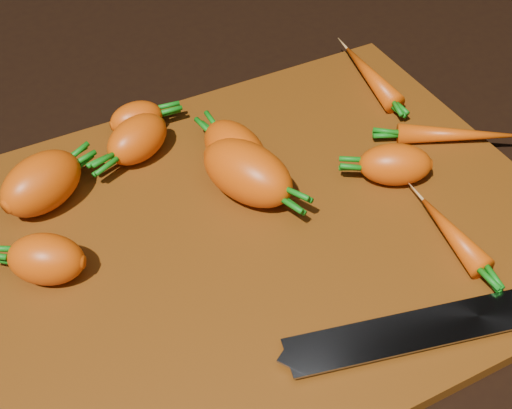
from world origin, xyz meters
name	(u,v)px	position (x,y,z in m)	size (l,w,h in m)	color
ground	(261,240)	(0.00, 0.00, -0.01)	(2.00, 2.00, 0.01)	black
cutting_board	(261,231)	(0.00, 0.00, 0.01)	(0.50, 0.40, 0.01)	#6E3409
carrot_0	(41,183)	(-0.16, 0.11, 0.04)	(0.08, 0.05, 0.05)	#E44E05
carrot_1	(46,259)	(-0.18, 0.03, 0.03)	(0.06, 0.04, 0.04)	#E44E05
carrot_2	(247,173)	(0.01, 0.04, 0.04)	(0.09, 0.05, 0.05)	#E44E05
carrot_3	(235,150)	(0.01, 0.08, 0.03)	(0.08, 0.05, 0.05)	#E44E05
carrot_4	(137,139)	(-0.06, 0.14, 0.03)	(0.07, 0.04, 0.04)	#E44E05
carrot_5	(137,119)	(-0.05, 0.17, 0.03)	(0.05, 0.03, 0.03)	#E44E05
carrot_6	(395,164)	(0.13, 0.00, 0.03)	(0.07, 0.04, 0.04)	#E44E05
carrot_7	(370,75)	(0.20, 0.13, 0.02)	(0.11, 0.02, 0.02)	#E44E05
carrot_8	(457,135)	(0.22, 0.01, 0.02)	(0.11, 0.02, 0.02)	#E44E05
carrot_9	(452,233)	(0.13, -0.09, 0.02)	(0.09, 0.02, 0.02)	#E44E05
knife	(433,327)	(0.06, -0.16, 0.02)	(0.30, 0.10, 0.02)	gray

